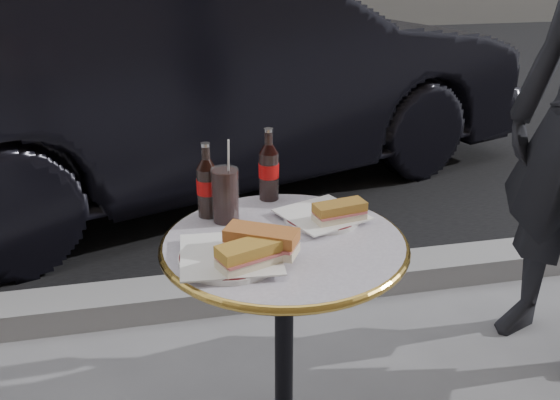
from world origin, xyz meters
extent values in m
cube|color=black|center=(0.00, 5.00, 0.00)|extent=(40.00, 8.00, 0.00)
cube|color=gray|center=(0.00, 0.90, 0.05)|extent=(40.00, 0.20, 0.12)
cylinder|color=white|center=(-0.15, -0.07, 0.74)|extent=(0.30, 0.30, 0.01)
cylinder|color=white|center=(0.13, 0.10, 0.74)|extent=(0.24, 0.24, 0.01)
cube|color=#B17F2D|center=(-0.11, -0.14, 0.77)|extent=(0.17, 0.12, 0.05)
cube|color=#B0622C|center=(-0.07, -0.08, 0.78)|extent=(0.19, 0.15, 0.06)
cube|color=olive|center=(0.16, 0.06, 0.77)|extent=(0.15, 0.09, 0.05)
cylinder|color=black|center=(-0.13, 0.15, 0.81)|extent=(0.09, 0.09, 0.15)
imported|color=black|center=(0.04, 2.33, 0.67)|extent=(2.71, 4.35, 1.35)
camera|label=1|loc=(-0.31, -1.36, 1.43)|focal=40.00mm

